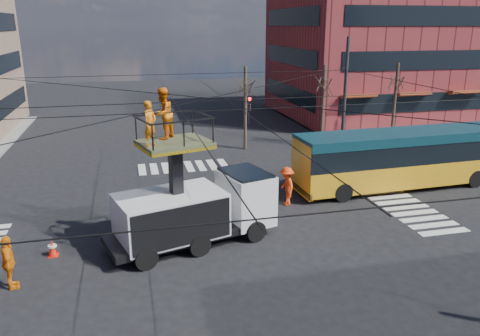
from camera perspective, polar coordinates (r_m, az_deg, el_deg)
name	(u,v)px	position (r m, az deg, el deg)	size (l,w,h in m)	color
ground	(211,230)	(21.09, -3.54, -7.58)	(120.00, 120.00, 0.00)	black
sidewalk_ne	(387,119)	(47.50, 17.43, 5.72)	(18.00, 18.00, 0.12)	slate
crosswalks	(211,230)	(21.08, -3.54, -7.55)	(22.40, 22.40, 0.02)	silver
building_ne	(386,43)	(49.78, 17.38, 14.30)	(20.06, 16.06, 14.00)	maroon
overhead_network	(206,135)	(20.07, -4.17, 4.08)	(24.24, 24.24, 8.00)	#2D2D30
tree_a	(245,86)	(33.68, 0.66, 10.00)	(2.00, 2.00, 6.00)	#382B21
tree_b	(324,83)	(35.63, 10.20, 10.12)	(2.00, 2.00, 6.00)	#382B21
tree_c	(397,81)	(38.43, 18.55, 10.01)	(2.00, 2.00, 6.00)	#382B21
utility_truck	(195,195)	(19.28, -5.54, -3.34)	(7.36, 4.19, 6.48)	black
city_bus	(406,157)	(27.59, 19.58, 1.25)	(12.81, 3.11, 3.20)	#ECA916
traffic_cone	(52,248)	(20.14, -21.90, -9.07)	(0.36, 0.36, 0.66)	#FF1E0A
worker_ground	(9,263)	(18.17, -26.36, -10.31)	(1.14, 0.48, 1.95)	orange
flagger	(287,186)	(23.66, 5.71, -2.23)	(1.29, 0.74, 1.99)	#FF3B10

